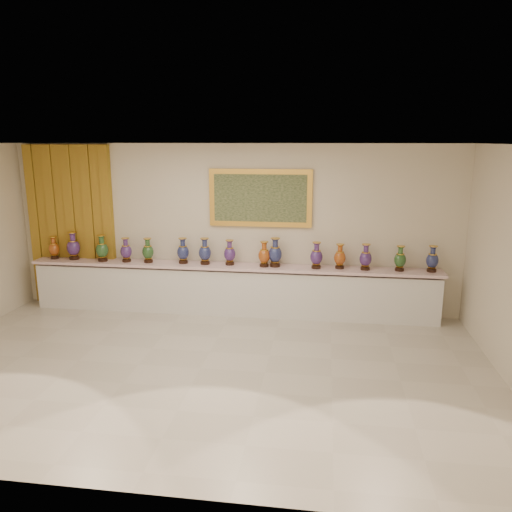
{
  "coord_description": "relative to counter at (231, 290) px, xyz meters",
  "views": [
    {
      "loc": [
        1.62,
        -6.14,
        3.06
      ],
      "look_at": [
        0.53,
        1.7,
        1.21
      ],
      "focal_mm": 35.0,
      "sensor_mm": 36.0,
      "label": 1
    }
  ],
  "objects": [
    {
      "name": "ground",
      "position": [
        0.0,
        -2.27,
        -0.44
      ],
      "size": [
        8.0,
        8.0,
        0.0
      ],
      "primitive_type": "plane",
      "color": "beige",
      "rests_on": "ground"
    },
    {
      "name": "vase_1",
      "position": [
        -2.95,
        0.01,
        0.69
      ],
      "size": [
        0.31,
        0.31,
        0.51
      ],
      "rotation": [
        0.0,
        0.0,
        -0.41
      ],
      "color": "black",
      "rests_on": "counter"
    },
    {
      "name": "vase_9",
      "position": [
        0.79,
        -0.01,
        0.69
      ],
      "size": [
        0.26,
        0.26,
        0.51
      ],
      "rotation": [
        0.0,
        0.0,
        -0.11
      ],
      "color": "black",
      "rests_on": "counter"
    },
    {
      "name": "vase_11",
      "position": [
        1.9,
        0.01,
        0.66
      ],
      "size": [
        0.26,
        0.26,
        0.43
      ],
      "rotation": [
        0.0,
        0.0,
        -0.38
      ],
      "color": "black",
      "rests_on": "counter"
    },
    {
      "name": "vase_4",
      "position": [
        -1.51,
        -0.03,
        0.66
      ],
      "size": [
        0.27,
        0.27,
        0.44
      ],
      "rotation": [
        0.0,
        0.0,
        0.39
      ],
      "color": "black",
      "rests_on": "counter"
    },
    {
      "name": "vase_7",
      "position": [
        -0.02,
        0.01,
        0.66
      ],
      "size": [
        0.24,
        0.24,
        0.45
      ],
      "rotation": [
        0.0,
        0.0,
        -0.17
      ],
      "color": "black",
      "rests_on": "counter"
    },
    {
      "name": "vase_13",
      "position": [
        2.9,
        -0.01,
        0.66
      ],
      "size": [
        0.26,
        0.26,
        0.43
      ],
      "rotation": [
        0.0,
        0.0,
        -0.36
      ],
      "color": "black",
      "rests_on": "counter"
    },
    {
      "name": "room",
      "position": [
        -2.46,
        0.17,
        1.15
      ],
      "size": [
        8.0,
        8.0,
        8.0
      ],
      "color": "beige",
      "rests_on": "ground"
    },
    {
      "name": "vase_5",
      "position": [
        -0.87,
        -0.0,
        0.67
      ],
      "size": [
        0.28,
        0.28,
        0.46
      ],
      "rotation": [
        0.0,
        0.0,
        0.43
      ],
      "color": "black",
      "rests_on": "counter"
    },
    {
      "name": "vase_10",
      "position": [
        1.5,
        -0.04,
        0.67
      ],
      "size": [
        0.25,
        0.25,
        0.46
      ],
      "rotation": [
        0.0,
        0.0,
        -0.18
      ],
      "color": "black",
      "rests_on": "counter"
    },
    {
      "name": "vase_6",
      "position": [
        -0.46,
        -0.02,
        0.68
      ],
      "size": [
        0.26,
        0.26,
        0.47
      ],
      "rotation": [
        0.0,
        0.0,
        -0.23
      ],
      "color": "black",
      "rests_on": "counter"
    },
    {
      "name": "vase_2",
      "position": [
        -2.36,
        -0.05,
        0.68
      ],
      "size": [
        0.27,
        0.27,
        0.48
      ],
      "rotation": [
        0.0,
        0.0,
        0.23
      ],
      "color": "black",
      "rests_on": "counter"
    },
    {
      "name": "vase_3",
      "position": [
        -1.92,
        -0.03,
        0.66
      ],
      "size": [
        0.25,
        0.25,
        0.44
      ],
      "rotation": [
        0.0,
        0.0,
        0.28
      ],
      "color": "black",
      "rests_on": "counter"
    },
    {
      "name": "counter",
      "position": [
        0.0,
        0.0,
        0.0
      ],
      "size": [
        7.28,
        0.48,
        0.9
      ],
      "color": "white",
      "rests_on": "ground"
    },
    {
      "name": "vase_8",
      "position": [
        0.6,
        -0.04,
        0.66
      ],
      "size": [
        0.23,
        0.23,
        0.45
      ],
      "rotation": [
        0.0,
        0.0,
        0.09
      ],
      "color": "black",
      "rests_on": "counter"
    },
    {
      "name": "vase_0",
      "position": [
        -3.33,
        0.01,
        0.65
      ],
      "size": [
        0.25,
        0.25,
        0.42
      ],
      "rotation": [
        0.0,
        0.0,
        0.37
      ],
      "color": "black",
      "rests_on": "counter"
    },
    {
      "name": "vase_14",
      "position": [
        3.42,
        -0.0,
        0.66
      ],
      "size": [
        0.26,
        0.26,
        0.44
      ],
      "rotation": [
        0.0,
        0.0,
        0.31
      ],
      "color": "black",
      "rests_on": "counter"
    },
    {
      "name": "vase_12",
      "position": [
        2.33,
        -0.02,
        0.66
      ],
      "size": [
        0.23,
        0.23,
        0.45
      ],
      "rotation": [
        0.0,
        0.0,
        0.12
      ],
      "color": "black",
      "rests_on": "counter"
    }
  ]
}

